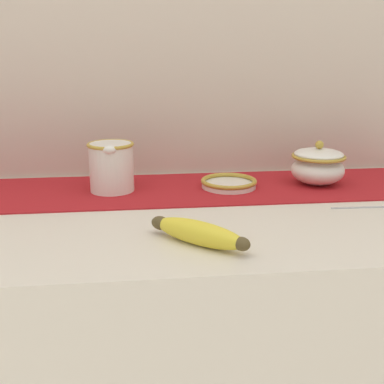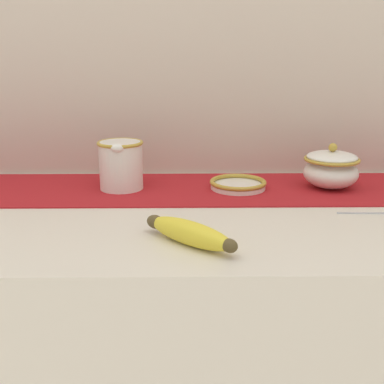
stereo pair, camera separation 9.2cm
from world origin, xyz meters
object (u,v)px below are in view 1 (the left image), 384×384
Objects in this scene: small_dish at (229,183)px; banana at (198,233)px; cream_pitcher at (111,165)px; sugar_bowl at (318,165)px.

banana reaches higher than small_dish.
cream_pitcher is 0.77× the size of banana.
cream_pitcher is 0.27m from small_dish.
cream_pitcher reaches higher than sugar_bowl.
sugar_bowl is 0.79× the size of banana.
sugar_bowl is (0.49, -0.00, -0.01)m from cream_pitcher.
cream_pitcher is 0.49m from sugar_bowl.
cream_pitcher is at bearing 179.83° from sugar_bowl.
sugar_bowl is at bearing 45.18° from banana.
banana is (0.15, -0.34, -0.04)m from cream_pitcher.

